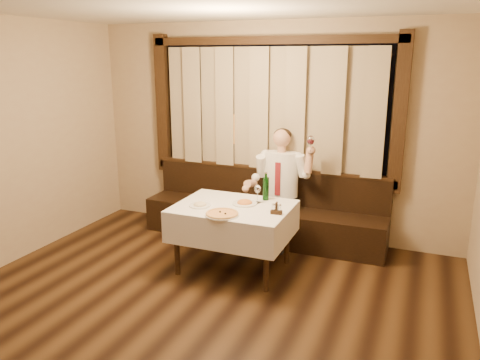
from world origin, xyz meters
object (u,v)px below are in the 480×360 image
at_px(banquette, 263,215).
at_px(dining_table, 233,215).
at_px(pasta_red, 245,201).
at_px(pizza, 222,214).
at_px(green_bottle, 266,188).
at_px(pasta_cream, 200,203).
at_px(cruet_caddy, 276,210).
at_px(seated_man, 280,179).

height_order(banquette, dining_table, banquette).
height_order(banquette, pasta_red, banquette).
bearing_deg(pizza, dining_table, 93.32).
bearing_deg(green_bottle, pasta_cream, -140.37).
bearing_deg(pasta_red, green_bottle, 56.59).
distance_m(pizza, pasta_cream, 0.40).
xyz_separation_m(pizza, green_bottle, (0.24, 0.68, 0.12)).
bearing_deg(green_bottle, pasta_red, -123.41).
distance_m(pasta_red, pasta_cream, 0.50).
distance_m(pasta_cream, cruet_caddy, 0.86).
relative_size(pasta_red, cruet_caddy, 2.17).
xyz_separation_m(cruet_caddy, seated_man, (-0.29, 1.03, 0.05)).
relative_size(dining_table, pizza, 3.53).
relative_size(banquette, pasta_red, 11.60).
distance_m(banquette, seated_man, 0.60).
relative_size(pasta_red, green_bottle, 0.84).
xyz_separation_m(pizza, cruet_caddy, (0.51, 0.25, 0.03)).
xyz_separation_m(dining_table, pasta_red, (0.10, 0.09, 0.14)).
bearing_deg(pasta_cream, pizza, -28.47).
bearing_deg(pasta_red, cruet_caddy, -23.35).
relative_size(dining_table, cruet_caddy, 10.00).
bearing_deg(pizza, banquette, 90.84).
relative_size(pizza, pasta_red, 1.30).
height_order(pizza, pasta_red, pasta_red).
xyz_separation_m(pizza, pasta_cream, (-0.35, 0.19, 0.02)).
relative_size(banquette, pasta_cream, 13.43).
bearing_deg(seated_man, pasta_cream, -117.89).
relative_size(pizza, green_bottle, 1.10).
bearing_deg(dining_table, banquette, 90.00).
height_order(pizza, green_bottle, green_bottle).
distance_m(dining_table, green_bottle, 0.49).
bearing_deg(pasta_red, dining_table, -138.06).
distance_m(banquette, pasta_cream, 1.32).
xyz_separation_m(banquette, dining_table, (0.00, -1.02, 0.34)).
relative_size(pizza, cruet_caddy, 2.83).
height_order(banquette, pizza, banquette).
distance_m(dining_table, cruet_caddy, 0.56).
distance_m(dining_table, pasta_red, 0.20).
relative_size(dining_table, green_bottle, 3.87).
bearing_deg(green_bottle, dining_table, -128.02).
relative_size(pizza, seated_man, 0.24).
height_order(green_bottle, cruet_caddy, green_bottle).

